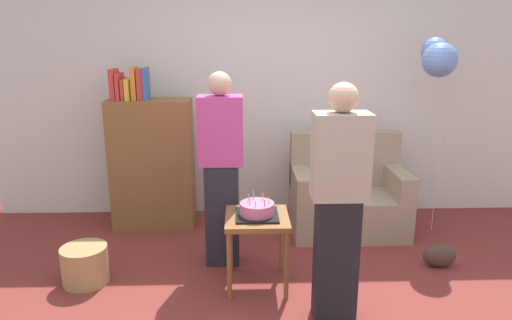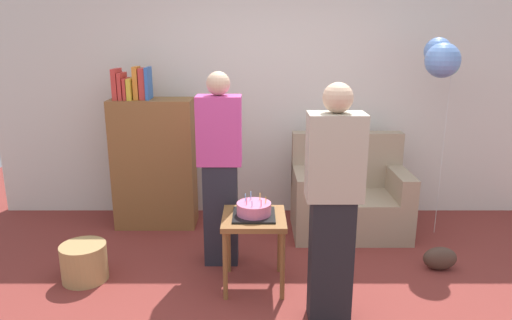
{
  "view_description": "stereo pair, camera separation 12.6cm",
  "coord_description": "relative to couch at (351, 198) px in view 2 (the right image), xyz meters",
  "views": [
    {
      "loc": [
        -0.35,
        -2.89,
        1.92
      ],
      "look_at": [
        -0.24,
        0.66,
        0.95
      ],
      "focal_mm": 32.77,
      "sensor_mm": 36.0,
      "label": 1
    },
    {
      "loc": [
        -0.23,
        -2.89,
        1.92
      ],
      "look_at": [
        -0.24,
        0.66,
        0.95
      ],
      "focal_mm": 32.77,
      "sensor_mm": 36.0,
      "label": 2
    }
  ],
  "objects": [
    {
      "name": "person_holding_cake",
      "position": [
        -0.42,
        -1.5,
        0.49
      ],
      "size": [
        0.36,
        0.22,
        1.63
      ],
      "rotation": [
        0.0,
        0.0,
        2.93
      ],
      "color": "black",
      "rests_on": "ground_plane"
    },
    {
      "name": "bookshelf",
      "position": [
        -1.94,
        0.16,
        0.34
      ],
      "size": [
        0.8,
        0.36,
        1.61
      ],
      "color": "brown",
      "rests_on": "ground_plane"
    },
    {
      "name": "handbag",
      "position": [
        0.62,
        -0.81,
        -0.24
      ],
      "size": [
        0.28,
        0.14,
        0.2
      ],
      "primitive_type": "ellipsoid",
      "color": "#473328",
      "rests_on": "ground_plane"
    },
    {
      "name": "wall_back",
      "position": [
        -0.69,
        0.59,
        1.01
      ],
      "size": [
        6.0,
        0.1,
        2.7
      ],
      "primitive_type": "cube",
      "color": "silver",
      "rests_on": "ground_plane"
    },
    {
      "name": "birthday_cake",
      "position": [
        -0.93,
        -1.05,
        0.29
      ],
      "size": [
        0.32,
        0.32,
        0.17
      ],
      "color": "black",
      "rests_on": "side_table"
    },
    {
      "name": "balloon_bunch",
      "position": [
        0.77,
        -0.05,
        1.35
      ],
      "size": [
        0.36,
        0.44,
        1.88
      ],
      "color": "silver",
      "rests_on": "ground_plane"
    },
    {
      "name": "wicker_basket",
      "position": [
        -2.29,
        -0.97,
        -0.19
      ],
      "size": [
        0.36,
        0.36,
        0.3
      ],
      "primitive_type": "cylinder",
      "color": "#A88451",
      "rests_on": "ground_plane"
    },
    {
      "name": "couch",
      "position": [
        0.0,
        0.0,
        0.0
      ],
      "size": [
        1.1,
        0.7,
        0.96
      ],
      "color": "gray",
      "rests_on": "ground_plane"
    },
    {
      "name": "person_blowing_candles",
      "position": [
        -1.21,
        -0.66,
        0.49
      ],
      "size": [
        0.36,
        0.22,
        1.63
      ],
      "rotation": [
        0.0,
        0.0,
        0.04
      ],
      "color": "#23232D",
      "rests_on": "ground_plane"
    },
    {
      "name": "ground_plane",
      "position": [
        -0.69,
        -1.46,
        -0.34
      ],
      "size": [
        8.0,
        8.0,
        0.0
      ],
      "primitive_type": "plane",
      "color": "maroon"
    },
    {
      "name": "side_table",
      "position": [
        -0.93,
        -1.05,
        0.15
      ],
      "size": [
        0.48,
        0.48,
        0.58
      ],
      "color": "brown",
      "rests_on": "ground_plane"
    }
  ]
}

